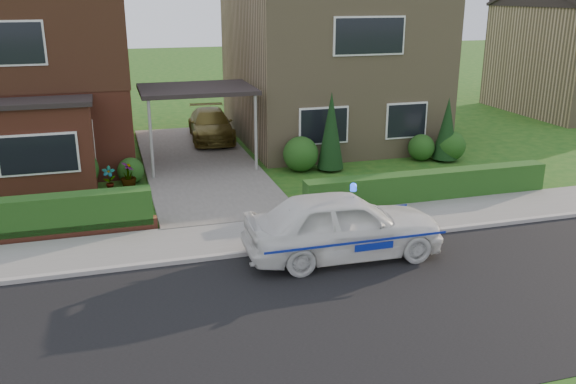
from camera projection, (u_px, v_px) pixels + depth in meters
name	position (u px, v px, depth m)	size (l,w,h in m)	color
ground	(289.00, 320.00, 11.35)	(120.00, 120.00, 0.00)	#174B14
road	(289.00, 320.00, 11.35)	(60.00, 6.00, 0.02)	black
kerb	(252.00, 253.00, 14.11)	(60.00, 0.16, 0.12)	#9E9993
sidewalk	(242.00, 237.00, 15.07)	(60.00, 2.00, 0.10)	slate
driveway	(200.00, 164.00, 21.35)	(3.80, 12.00, 0.12)	#666059
house_left	(18.00, 52.00, 21.27)	(7.50, 9.53, 7.25)	brown
house_right	(328.00, 48.00, 24.52)	(7.50, 8.06, 7.25)	#907B58
carport_link	(197.00, 91.00, 20.50)	(3.80, 3.00, 2.77)	black
hedge_right	(427.00, 201.00, 17.78)	(7.50, 0.55, 0.80)	#133D14
shrub_left_mid	(77.00, 170.00, 18.54)	(1.32, 1.32, 1.32)	#133D14
shrub_left_near	(131.00, 171.00, 19.32)	(0.84, 0.84, 0.84)	#133D14
shrub_right_near	(301.00, 154.00, 20.59)	(1.20, 1.20, 1.20)	#133D14
shrub_right_mid	(421.00, 148.00, 21.95)	(0.96, 0.96, 0.96)	#133D14
shrub_right_far	(450.00, 146.00, 21.93)	(1.08, 1.08, 1.08)	#133D14
conifer_a	(331.00, 133.00, 20.46)	(0.90, 0.90, 2.60)	black
conifer_b	(447.00, 131.00, 21.70)	(0.90, 0.90, 2.20)	black
police_car	(343.00, 225.00, 13.83)	(4.17, 4.58, 1.71)	white
driveway_car	(211.00, 125.00, 24.61)	(1.66, 4.07, 1.18)	brown
potted_plant_a	(109.00, 179.00, 18.60)	(0.40, 0.27, 0.75)	gray
potted_plant_c	(128.00, 176.00, 18.75)	(0.47, 0.47, 0.84)	gray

